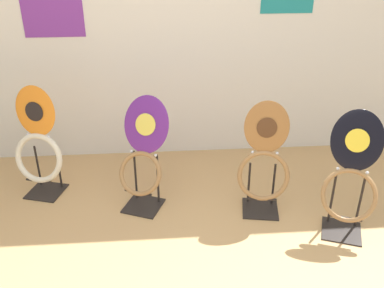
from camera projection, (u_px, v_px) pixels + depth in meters
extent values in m
cube|color=silver|center=(185.00, 18.00, 3.73)|extent=(8.00, 0.06, 2.60)
cube|color=purple|center=(51.00, 6.00, 3.57)|extent=(0.51, 0.01, 0.52)
cube|color=black|center=(143.00, 206.00, 3.47)|extent=(0.37, 0.37, 0.01)
cylinder|color=black|center=(135.00, 175.00, 3.47)|extent=(0.02, 0.02, 0.44)
cylinder|color=black|center=(158.00, 179.00, 3.41)|extent=(0.02, 0.02, 0.44)
cylinder|color=black|center=(138.00, 192.00, 3.32)|extent=(0.21, 0.10, 0.02)
torus|color=#9E7042|center=(140.00, 173.00, 3.30)|extent=(0.40, 0.33, 0.32)
ellipsoid|color=#60237F|center=(146.00, 124.00, 3.28)|extent=(0.41, 0.31, 0.43)
ellipsoid|color=#E5CC4C|center=(145.00, 125.00, 3.26)|extent=(0.18, 0.13, 0.16)
sphere|color=silver|center=(132.00, 151.00, 3.33)|extent=(0.02, 0.02, 0.02)
sphere|color=silver|center=(156.00, 155.00, 3.28)|extent=(0.02, 0.02, 0.02)
cube|color=black|center=(46.00, 191.00, 3.65)|extent=(0.35, 0.35, 0.01)
cylinder|color=black|center=(38.00, 166.00, 3.66)|extent=(0.02, 0.02, 0.37)
cylinder|color=black|center=(59.00, 168.00, 3.62)|extent=(0.02, 0.02, 0.37)
cylinder|color=black|center=(39.00, 181.00, 3.51)|extent=(0.22, 0.08, 0.02)
torus|color=beige|center=(39.00, 158.00, 3.48)|extent=(0.45, 0.27, 0.42)
ellipsoid|color=orange|center=(35.00, 111.00, 3.36)|extent=(0.35, 0.16, 0.42)
ellipsoid|color=black|center=(34.00, 112.00, 3.34)|extent=(0.15, 0.06, 0.16)
sphere|color=silver|center=(28.00, 135.00, 3.45)|extent=(0.02, 0.02, 0.02)
sphere|color=silver|center=(49.00, 137.00, 3.42)|extent=(0.02, 0.02, 0.02)
cube|color=black|center=(260.00, 209.00, 3.43)|extent=(0.32, 0.32, 0.01)
cylinder|color=black|center=(249.00, 183.00, 3.43)|extent=(0.02, 0.02, 0.36)
cylinder|color=black|center=(274.00, 184.00, 3.41)|extent=(0.02, 0.02, 0.36)
cylinder|color=black|center=(262.00, 199.00, 3.29)|extent=(0.22, 0.06, 0.02)
torus|color=#9E7042|center=(263.00, 176.00, 3.26)|extent=(0.42, 0.21, 0.39)
ellipsoid|color=#936033|center=(267.00, 127.00, 3.15)|extent=(0.34, 0.12, 0.41)
ellipsoid|color=#4C2D19|center=(267.00, 128.00, 3.13)|extent=(0.15, 0.05, 0.16)
sphere|color=silver|center=(252.00, 152.00, 3.23)|extent=(0.02, 0.02, 0.02)
sphere|color=silver|center=(277.00, 153.00, 3.21)|extent=(0.02, 0.02, 0.02)
cube|color=black|center=(341.00, 231.00, 3.18)|extent=(0.36, 0.36, 0.01)
cylinder|color=black|center=(332.00, 198.00, 3.18)|extent=(0.02, 0.02, 0.43)
cylinder|color=black|center=(360.00, 202.00, 3.13)|extent=(0.02, 0.02, 0.43)
cylinder|color=black|center=(345.00, 218.00, 3.04)|extent=(0.22, 0.10, 0.02)
torus|color=#9E7042|center=(349.00, 195.00, 3.01)|extent=(0.43, 0.33, 0.35)
ellipsoid|color=black|center=(357.00, 140.00, 2.97)|extent=(0.39, 0.28, 0.42)
ellipsoid|color=yellow|center=(357.00, 141.00, 2.96)|extent=(0.17, 0.11, 0.16)
sphere|color=silver|center=(338.00, 169.00, 3.04)|extent=(0.02, 0.02, 0.02)
sphere|color=silver|center=(367.00, 173.00, 2.99)|extent=(0.02, 0.02, 0.02)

